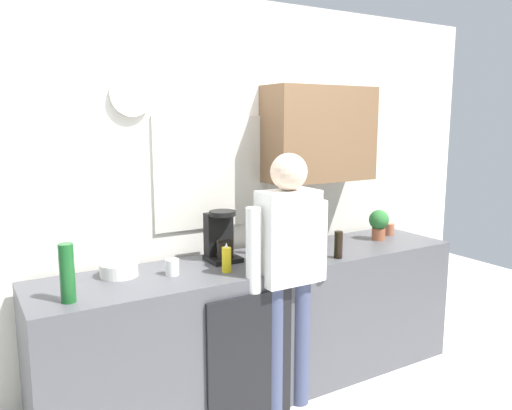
# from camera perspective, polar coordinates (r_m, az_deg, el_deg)

# --- Properties ---
(ground_plane) EXTENTS (8.00, 8.00, 0.00)m
(ground_plane) POSITION_cam_1_polar(r_m,az_deg,el_deg) (3.44, 3.44, -21.77)
(ground_plane) COLOR silver
(kitchen_counter) EXTENTS (2.90, 0.64, 0.89)m
(kitchen_counter) POSITION_cam_1_polar(r_m,az_deg,el_deg) (3.46, 0.65, -13.28)
(kitchen_counter) COLOR #4C4C51
(kitchen_counter) RESTS_ON ground_plane
(dishwasher_panel) EXTENTS (0.56, 0.02, 0.80)m
(dishwasher_panel) POSITION_cam_1_polar(r_m,az_deg,el_deg) (3.09, -0.62, -17.13)
(dishwasher_panel) COLOR black
(dishwasher_panel) RESTS_ON ground_plane
(back_wall_assembly) EXTENTS (4.50, 0.42, 2.60)m
(back_wall_assembly) POSITION_cam_1_polar(r_m,az_deg,el_deg) (3.60, -1.60, 2.67)
(back_wall_assembly) COLOR silver
(back_wall_assembly) RESTS_ON ground_plane
(coffee_maker) EXTENTS (0.20, 0.20, 0.33)m
(coffee_maker) POSITION_cam_1_polar(r_m,az_deg,el_deg) (3.27, -4.00, -3.76)
(coffee_maker) COLOR black
(coffee_maker) RESTS_ON kitchen_counter
(bottle_clear_soda) EXTENTS (0.09, 0.09, 0.28)m
(bottle_clear_soda) POSITION_cam_1_polar(r_m,az_deg,el_deg) (3.28, 7.05, -3.88)
(bottle_clear_soda) COLOR #2D8C33
(bottle_clear_soda) RESTS_ON kitchen_counter
(bottle_green_wine) EXTENTS (0.07, 0.07, 0.30)m
(bottle_green_wine) POSITION_cam_1_polar(r_m,az_deg,el_deg) (2.70, -20.57, -7.22)
(bottle_green_wine) COLOR #195923
(bottle_green_wine) RESTS_ON kitchen_counter
(bottle_amber_beer) EXTENTS (0.06, 0.06, 0.23)m
(bottle_amber_beer) POSITION_cam_1_polar(r_m,az_deg,el_deg) (3.40, 0.40, -3.77)
(bottle_amber_beer) COLOR brown
(bottle_amber_beer) RESTS_ON kitchen_counter
(bottle_dark_sauce) EXTENTS (0.06, 0.06, 0.18)m
(bottle_dark_sauce) POSITION_cam_1_polar(r_m,az_deg,el_deg) (3.37, 9.30, -4.46)
(bottle_dark_sauce) COLOR black
(bottle_dark_sauce) RESTS_ON kitchen_counter
(cup_terracotta_mug) EXTENTS (0.08, 0.08, 0.09)m
(cup_terracotta_mug) POSITION_cam_1_polar(r_m,az_deg,el_deg) (4.14, 14.82, -2.65)
(cup_terracotta_mug) COLOR #B26647
(cup_terracotta_mug) RESTS_ON kitchen_counter
(cup_white_mug) EXTENTS (0.08, 0.08, 0.09)m
(cup_white_mug) POSITION_cam_1_polar(r_m,az_deg,el_deg) (3.03, -9.45, -6.94)
(cup_white_mug) COLOR white
(cup_white_mug) RESTS_ON kitchen_counter
(mixing_bowl) EXTENTS (0.22, 0.22, 0.08)m
(mixing_bowl) POSITION_cam_1_polar(r_m,az_deg,el_deg) (3.07, -15.25, -7.05)
(mixing_bowl) COLOR white
(mixing_bowl) RESTS_ON kitchen_counter
(potted_plant) EXTENTS (0.15, 0.15, 0.23)m
(potted_plant) POSITION_cam_1_polar(r_m,az_deg,el_deg) (3.93, 13.71, -1.96)
(potted_plant) COLOR #9E5638
(potted_plant) RESTS_ON kitchen_counter
(dish_soap) EXTENTS (0.06, 0.06, 0.18)m
(dish_soap) POSITION_cam_1_polar(r_m,az_deg,el_deg) (3.04, -3.35, -6.14)
(dish_soap) COLOR yellow
(dish_soap) RESTS_ON kitchen_counter
(storage_canister) EXTENTS (0.14, 0.14, 0.17)m
(storage_canister) POSITION_cam_1_polar(r_m,az_deg,el_deg) (3.48, 6.83, -4.06)
(storage_canister) COLOR silver
(storage_canister) RESTS_ON kitchen_counter
(person_at_sink) EXTENTS (0.57, 0.22, 1.60)m
(person_at_sink) POSITION_cam_1_polar(r_m,az_deg,el_deg) (3.05, 3.62, -6.40)
(person_at_sink) COLOR #3F4766
(person_at_sink) RESTS_ON ground_plane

